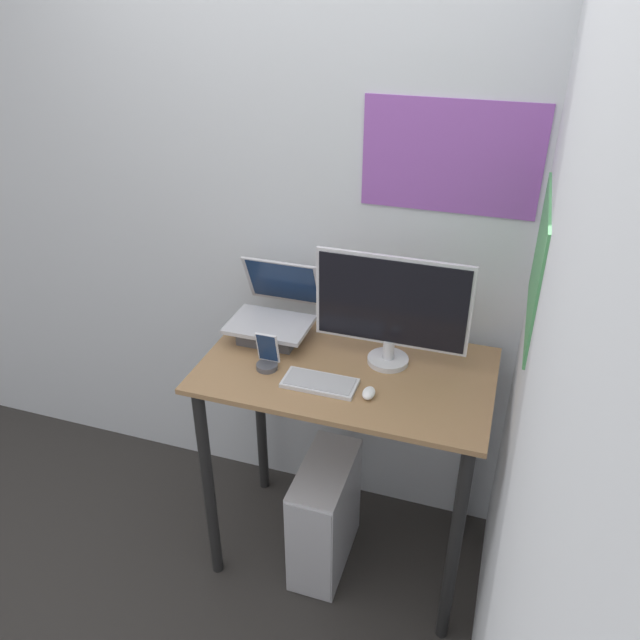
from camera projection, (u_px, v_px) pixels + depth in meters
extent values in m
plane|color=#2D2B28|center=(320.00, 610.00, 2.45)|extent=(12.00, 12.00, 0.00)
cube|color=silver|center=(377.00, 237.00, 2.39)|extent=(6.00, 0.05, 2.60)
cube|color=purple|center=(450.00, 158.00, 2.13)|extent=(0.62, 0.01, 0.39)
cube|color=silver|center=(538.00, 360.00, 1.64)|extent=(0.05, 6.00, 2.60)
cube|color=#4C9959|center=(538.00, 264.00, 1.84)|extent=(0.01, 0.55, 0.40)
cube|color=#936D47|center=(347.00, 370.00, 2.24)|extent=(1.04, 0.62, 0.02)
cylinder|color=black|center=(208.00, 487.00, 2.39)|extent=(0.05, 0.05, 0.93)
cylinder|color=black|center=(454.00, 549.00, 2.14)|extent=(0.05, 0.05, 0.93)
cylinder|color=black|center=(260.00, 409.00, 2.81)|extent=(0.05, 0.05, 0.93)
cylinder|color=black|center=(471.00, 453.00, 2.56)|extent=(0.05, 0.05, 0.93)
cube|color=#4C4C51|center=(270.00, 333.00, 2.39)|extent=(0.22, 0.16, 0.06)
cube|color=#B7B7BC|center=(269.00, 325.00, 2.37)|extent=(0.31, 0.22, 0.02)
cube|color=#B7B7BC|center=(283.00, 282.00, 2.44)|extent=(0.31, 0.10, 0.21)
cube|color=navy|center=(283.00, 282.00, 2.43)|extent=(0.28, 0.08, 0.18)
cylinder|color=silver|center=(388.00, 360.00, 2.26)|extent=(0.15, 0.15, 0.02)
cylinder|color=silver|center=(389.00, 349.00, 2.24)|extent=(0.04, 0.04, 0.07)
cube|color=silver|center=(392.00, 302.00, 2.15)|extent=(0.55, 0.01, 0.34)
cube|color=black|center=(391.00, 303.00, 2.14)|extent=(0.52, 0.01, 0.31)
cube|color=silver|center=(320.00, 383.00, 2.14)|extent=(0.26, 0.12, 0.01)
cube|color=#A8A8AD|center=(320.00, 381.00, 2.14)|extent=(0.24, 0.10, 0.00)
ellipsoid|color=white|center=(369.00, 393.00, 2.08)|extent=(0.04, 0.07, 0.03)
cylinder|color=#4C4C51|center=(267.00, 366.00, 2.23)|extent=(0.08, 0.08, 0.02)
cube|color=silver|center=(268.00, 348.00, 2.20)|extent=(0.08, 0.03, 0.12)
cube|color=navy|center=(267.00, 348.00, 2.20)|extent=(0.07, 0.03, 0.11)
cube|color=silver|center=(325.00, 514.00, 2.55)|extent=(0.19, 0.42, 0.50)
cube|color=#ADADB2|center=(308.00, 554.00, 2.38)|extent=(0.18, 0.01, 0.48)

